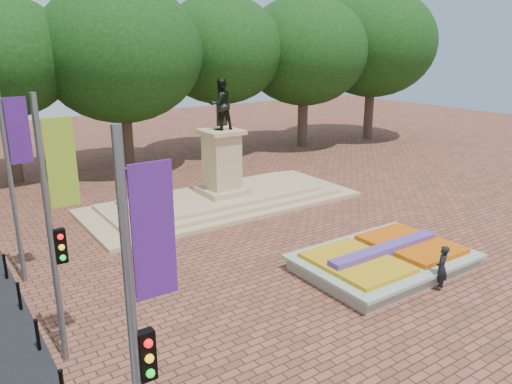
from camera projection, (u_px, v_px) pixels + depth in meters
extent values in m
plane|color=brown|center=(327.00, 257.00, 19.59)|extent=(90.00, 90.00, 0.00)
cube|color=gray|center=(384.00, 263.00, 18.48)|extent=(6.00, 4.00, 0.45)
cube|color=#A3AE9D|center=(384.00, 256.00, 18.40)|extent=(6.30, 4.30, 0.12)
cube|color=#CA570B|center=(410.00, 244.00, 19.15)|extent=(2.60, 3.40, 0.22)
cube|color=gold|center=(356.00, 263.00, 17.58)|extent=(2.60, 3.40, 0.18)
cube|color=#472F81|center=(385.00, 251.00, 18.34)|extent=(5.20, 0.55, 0.38)
cube|color=tan|center=(223.00, 202.00, 25.87)|extent=(14.00, 6.00, 0.20)
cube|color=tan|center=(223.00, 199.00, 25.82)|extent=(12.00, 5.00, 0.20)
cube|color=tan|center=(222.00, 195.00, 25.76)|extent=(10.00, 4.00, 0.20)
cube|color=tan|center=(222.00, 190.00, 25.69)|extent=(2.20, 2.20, 0.30)
cube|color=tan|center=(222.00, 161.00, 25.24)|extent=(1.50, 1.50, 2.80)
cube|color=tan|center=(221.00, 132.00, 24.80)|extent=(1.90, 1.90, 0.20)
imported|color=black|center=(221.00, 104.00, 24.41)|extent=(1.22, 0.95, 2.50)
cylinder|color=#362A1D|center=(15.00, 151.00, 28.89)|extent=(0.80, 0.80, 4.00)
ellipsoid|color=black|center=(3.00, 68.00, 27.53)|extent=(8.80, 8.80, 7.48)
cylinder|color=#362A1D|center=(131.00, 139.00, 32.68)|extent=(0.80, 0.80, 4.00)
ellipsoid|color=black|center=(125.00, 65.00, 31.32)|extent=(8.80, 8.80, 7.48)
cylinder|color=#362A1D|center=(223.00, 129.00, 36.47)|extent=(0.80, 0.80, 4.00)
ellipsoid|color=black|center=(221.00, 63.00, 35.11)|extent=(8.80, 8.80, 7.48)
cylinder|color=#362A1D|center=(297.00, 120.00, 40.26)|extent=(0.80, 0.80, 4.00)
ellipsoid|color=black|center=(299.00, 61.00, 38.90)|extent=(8.80, 8.80, 7.48)
cylinder|color=#362A1D|center=(359.00, 114.00, 44.05)|extent=(0.80, 0.80, 4.00)
ellipsoid|color=black|center=(362.00, 59.00, 42.69)|extent=(8.80, 8.80, 7.48)
cylinder|color=slate|center=(134.00, 343.00, 7.92)|extent=(0.16, 0.16, 7.00)
cube|color=#4F1D7C|center=(153.00, 232.00, 7.64)|extent=(0.70, 0.04, 2.20)
cylinder|color=slate|center=(51.00, 236.00, 12.26)|extent=(0.16, 0.16, 7.00)
cube|color=#95B925|center=(61.00, 163.00, 11.99)|extent=(0.70, 0.04, 2.20)
cylinder|color=slate|center=(11.00, 186.00, 16.60)|extent=(0.16, 0.16, 7.00)
cube|color=#4F1D7C|center=(18.00, 131.00, 16.33)|extent=(0.70, 0.04, 2.20)
cube|color=black|center=(147.00, 355.00, 8.11)|extent=(0.28, 0.18, 0.90)
cube|color=black|center=(61.00, 246.00, 12.46)|extent=(0.28, 0.18, 0.90)
sphere|color=black|center=(60.00, 371.00, 11.32)|extent=(0.12, 0.12, 0.12)
cylinder|color=black|center=(38.00, 336.00, 13.50)|extent=(0.10, 0.10, 0.90)
sphere|color=black|center=(36.00, 321.00, 13.37)|extent=(0.12, 0.12, 0.12)
cylinder|color=black|center=(19.00, 297.00, 15.56)|extent=(0.10, 0.10, 0.90)
sphere|color=black|center=(17.00, 284.00, 15.42)|extent=(0.12, 0.12, 0.12)
cylinder|color=black|center=(5.00, 267.00, 17.61)|extent=(0.10, 0.10, 0.90)
sphere|color=black|center=(4.00, 255.00, 17.47)|extent=(0.12, 0.12, 0.12)
imported|color=black|center=(442.00, 268.00, 16.80)|extent=(0.68, 0.59, 1.58)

